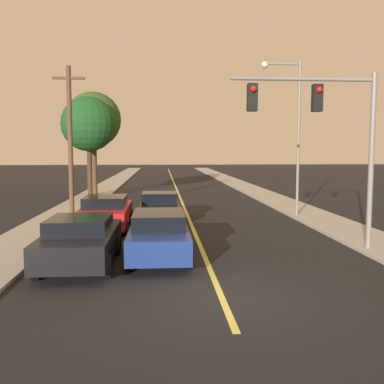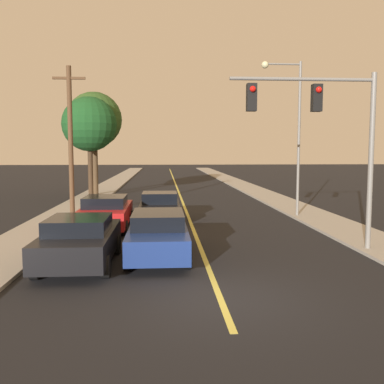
# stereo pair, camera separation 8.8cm
# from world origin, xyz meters

# --- Properties ---
(ground_plane) EXTENTS (200.00, 200.00, 0.00)m
(ground_plane) POSITION_xyz_m (0.00, 0.00, 0.00)
(ground_plane) COLOR black
(road_surface) EXTENTS (10.70, 80.00, 0.01)m
(road_surface) POSITION_xyz_m (0.00, 36.00, 0.01)
(road_surface) COLOR black
(road_surface) RESTS_ON ground
(sidewalk_left) EXTENTS (2.50, 80.00, 0.12)m
(sidewalk_left) POSITION_xyz_m (-6.60, 36.00, 0.06)
(sidewalk_left) COLOR #9E998E
(sidewalk_left) RESTS_ON ground
(sidewalk_right) EXTENTS (2.50, 80.00, 0.12)m
(sidewalk_right) POSITION_xyz_m (6.60, 36.00, 0.06)
(sidewalk_right) COLOR #9E998E
(sidewalk_right) RESTS_ON ground
(car_near_lane_front) EXTENTS (1.99, 5.20, 1.50)m
(car_near_lane_front) POSITION_xyz_m (-1.50, 4.17, 0.78)
(car_near_lane_front) COLOR navy
(car_near_lane_front) RESTS_ON ground
(car_near_lane_second) EXTENTS (2.04, 3.92, 1.45)m
(car_near_lane_second) POSITION_xyz_m (-1.50, 11.30, 0.76)
(car_near_lane_second) COLOR black
(car_near_lane_second) RESTS_ON ground
(car_outer_lane_front) EXTENTS (2.11, 4.54, 1.51)m
(car_outer_lane_front) POSITION_xyz_m (-3.85, 3.20, 0.78)
(car_outer_lane_front) COLOR black
(car_outer_lane_front) RESTS_ON ground
(car_outer_lane_second) EXTENTS (2.11, 4.79, 1.51)m
(car_outer_lane_second) POSITION_xyz_m (-3.85, 9.18, 0.78)
(car_outer_lane_second) COLOR red
(car_outer_lane_second) RESTS_ON ground
(traffic_signal_mast) EXTENTS (4.97, 0.42, 5.98)m
(traffic_signal_mast) POSITION_xyz_m (4.13, 4.38, 4.41)
(traffic_signal_mast) COLOR slate
(traffic_signal_mast) RESTS_ON ground
(streetlamp_right) EXTENTS (2.08, 0.36, 7.90)m
(streetlamp_right) POSITION_xyz_m (5.24, 12.06, 5.14)
(streetlamp_right) COLOR slate
(streetlamp_right) RESTS_ON ground
(utility_pole_left) EXTENTS (1.60, 0.24, 7.55)m
(utility_pole_left) POSITION_xyz_m (-5.95, 12.21, 4.06)
(utility_pole_left) COLOR #513823
(utility_pole_left) RESTS_ON ground
(tree_left_near) EXTENTS (4.24, 4.24, 7.86)m
(tree_left_near) POSITION_xyz_m (-6.56, 23.83, 5.83)
(tree_left_near) COLOR #4C3823
(tree_left_near) RESTS_ON ground
(tree_left_far) EXTENTS (3.87, 3.87, 7.20)m
(tree_left_far) POSITION_xyz_m (-6.52, 21.35, 5.36)
(tree_left_far) COLOR #3D2B1C
(tree_left_far) RESTS_ON ground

